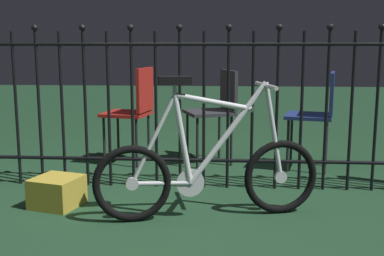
{
  "coord_description": "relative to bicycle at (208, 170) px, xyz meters",
  "views": [
    {
      "loc": [
        0.33,
        -2.97,
        1.1
      ],
      "look_at": [
        0.12,
        0.2,
        0.55
      ],
      "focal_mm": 45.02,
      "sensor_mm": 36.0,
      "label": 1
    }
  ],
  "objects": [
    {
      "name": "display_crate",
      "position": [
        -1.04,
        0.15,
        -0.21
      ],
      "size": [
        0.37,
        0.37,
        0.2
      ],
      "primitive_type": "cube",
      "rotation": [
        0.0,
        0.0,
        -0.28
      ],
      "color": "#B29933",
      "rests_on": "ground"
    },
    {
      "name": "iron_fence",
      "position": [
        -0.28,
        0.66,
        0.35
      ],
      "size": [
        4.5,
        0.07,
        1.32
      ],
      "color": "black",
      "rests_on": "ground"
    },
    {
      "name": "ground_plane",
      "position": [
        -0.23,
        -0.0,
        -0.31
      ],
      "size": [
        20.0,
        20.0,
        0.0
      ],
      "primitive_type": "plane",
      "color": "#1C3C24"
    },
    {
      "name": "bicycle",
      "position": [
        0.0,
        0.0,
        0.0
      ],
      "size": [
        1.43,
        0.47,
        0.91
      ],
      "color": "black",
      "rests_on": "ground"
    },
    {
      "name": "chair_red",
      "position": [
        -0.73,
        1.4,
        0.23
      ],
      "size": [
        0.47,
        0.46,
        0.89
      ],
      "color": "black",
      "rests_on": "ground"
    },
    {
      "name": "chair_charcoal",
      "position": [
        0.03,
        1.48,
        0.23
      ],
      "size": [
        0.52,
        0.52,
        0.87
      ],
      "color": "black",
      "rests_on": "ground"
    },
    {
      "name": "chair_navy",
      "position": [
        0.92,
        1.28,
        0.23
      ],
      "size": [
        0.48,
        0.47,
        0.87
      ],
      "color": "black",
      "rests_on": "ground"
    }
  ]
}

